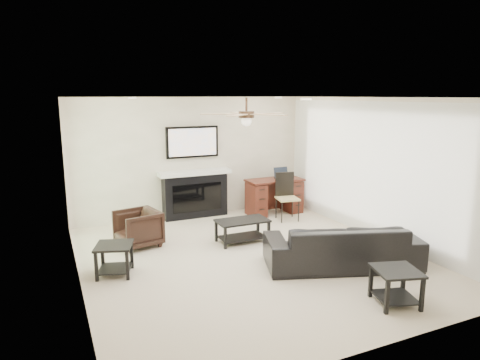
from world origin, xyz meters
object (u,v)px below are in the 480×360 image
at_px(sofa, 342,245).
at_px(armchair, 138,228).
at_px(coffee_table, 242,231).
at_px(desk, 274,196).
at_px(fireplace_unit, 195,173).

height_order(sofa, armchair, sofa).
bearing_deg(coffee_table, desk, 44.97).
bearing_deg(desk, sofa, -99.71).
relative_size(armchair, fireplace_unit, 0.36).
distance_m(fireplace_unit, desk, 1.80).
bearing_deg(armchair, desk, 93.63).
height_order(fireplace_unit, desk, fireplace_unit).
bearing_deg(fireplace_unit, armchair, -138.67).
relative_size(sofa, coffee_table, 2.51).
height_order(armchair, desk, desk).
xyz_separation_m(coffee_table, desk, (1.41, 1.39, 0.18)).
xyz_separation_m(sofa, desk, (0.51, 2.99, 0.05)).
relative_size(fireplace_unit, desk, 1.57).
bearing_deg(armchair, coffee_table, 60.58).
height_order(sofa, coffee_table, sofa).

